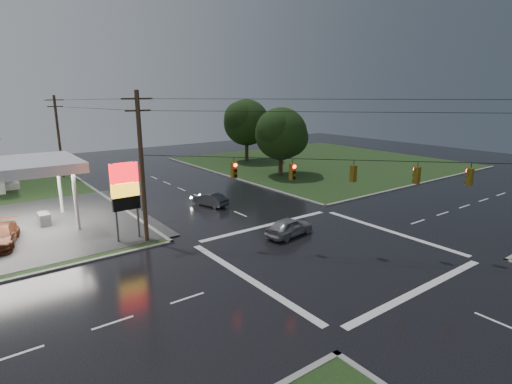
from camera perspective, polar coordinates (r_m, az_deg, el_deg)
ground at (r=28.73m, az=10.38°, el=-8.32°), size 120.00×120.00×0.00m
grass_ne at (r=64.27m, az=9.43°, el=4.21°), size 36.00×36.00×0.08m
pylon_sign at (r=30.63m, az=-18.21°, el=0.49°), size 2.00×0.35×6.00m
utility_pole_nw at (r=29.68m, az=-16.01°, el=3.61°), size 2.20×0.32×11.00m
utility_pole_n at (r=57.09m, az=-26.37°, el=7.23°), size 2.20×0.32×10.50m
traffic_signals at (r=26.96m, az=11.04°, el=4.52°), size 26.87×26.87×1.47m
tree_ne_near at (r=52.57m, az=3.71°, el=8.28°), size 7.99×6.80×8.98m
tree_ne_far at (r=63.81m, az=-1.25°, el=9.88°), size 8.46×7.20×9.80m
car_north at (r=39.31m, az=-6.54°, el=-1.07°), size 2.30×4.05×1.26m
car_crossing at (r=31.08m, az=4.79°, el=-4.96°), size 4.44×2.31×1.44m
car_pump at (r=34.34m, az=-32.76°, el=-5.33°), size 3.26×5.50×1.49m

